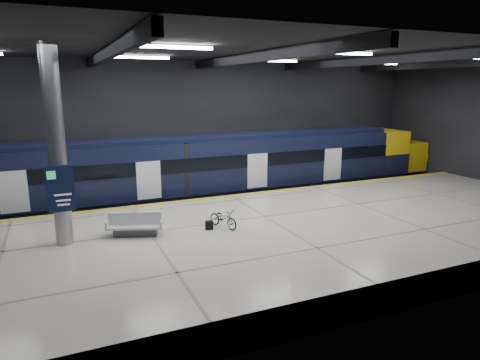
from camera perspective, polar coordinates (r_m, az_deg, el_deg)
ground at (r=19.71m, az=2.00°, el=-7.11°), size 30.00×30.00×0.00m
room_shell at (r=18.58m, az=2.13°, el=9.74°), size 30.10×16.10×8.05m
platform at (r=17.43m, az=5.60°, el=-7.91°), size 30.00×11.00×1.10m
safety_strip at (r=21.78m, az=-1.10°, el=-2.13°), size 30.00×0.40×0.01m
rails at (r=24.52m, az=-3.55°, el=-2.95°), size 30.00×1.52×0.16m
train at (r=24.38m, az=-1.66°, el=1.75°), size 29.40×2.84×3.79m
bench at (r=16.60m, az=-13.74°, el=-6.12°), size 2.20×1.47×0.90m
bicycle at (r=16.97m, az=-2.24°, el=-5.11°), size 1.04×1.53×0.76m
pannier_bag at (r=16.84m, az=-4.14°, el=-6.02°), size 0.33×0.23×0.35m
info_column at (r=15.84m, az=-23.23°, el=3.68°), size 0.90×0.78×6.90m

